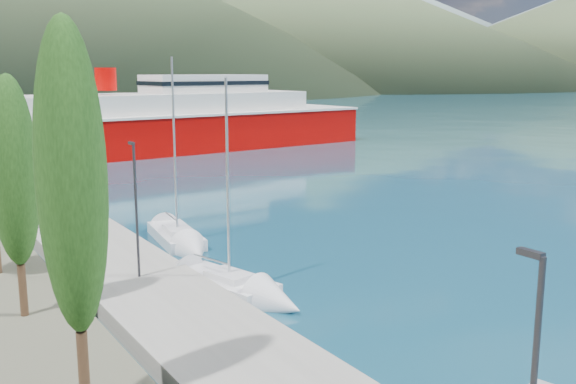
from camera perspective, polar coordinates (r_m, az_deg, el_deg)
quay at (r=42.61m, az=-19.28°, el=-2.79°), size 5.00×88.00×0.80m
hills_near at (r=406.00m, az=-16.54°, el=15.83°), size 1010.00×520.00×115.00m
lamp_posts at (r=30.89m, az=-14.60°, el=-0.50°), size 0.15×47.34×6.06m
sailboat_near at (r=28.50m, az=-3.27°, el=-9.02°), size 3.96×7.60×10.47m
sailboat_mid at (r=36.74m, az=-9.16°, el=-4.61°), size 3.21×8.22×11.52m
ferry at (r=81.94m, az=-10.63°, el=5.90°), size 55.38×15.88×10.85m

